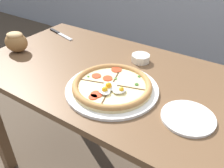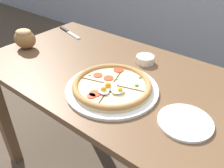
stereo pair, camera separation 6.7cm
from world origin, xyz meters
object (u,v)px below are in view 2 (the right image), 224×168
Objects in this scene: dining_table at (133,101)px; pizza at (112,86)px; ramekin_bowl at (145,59)px; knife_main at (69,32)px; side_saucer at (185,122)px; bread_piece_near at (25,38)px.

dining_table is 0.18m from pizza.
dining_table is 0.22m from ramekin_bowl.
side_saucer is (0.91, -0.31, 0.00)m from knife_main.
side_saucer is (0.93, -0.02, -0.05)m from bread_piece_near.
pizza is 0.28m from ramekin_bowl.
knife_main is (-0.59, 0.31, -0.02)m from pizza.
dining_table is at bearing 8.15° from bread_piece_near.
pizza is at bearing -179.26° from side_saucer.
bread_piece_near is at bearing -171.85° from dining_table.
pizza reaches higher than knife_main.
dining_table is at bearing 74.81° from pizza.
ramekin_bowl is 0.43m from side_saucer.
ramekin_bowl is at bearing 23.57° from bread_piece_near.
bread_piece_near reaches higher than side_saucer.
side_saucer is at bearing -1.08° from bread_piece_near.
side_saucer is at bearing -39.77° from ramekin_bowl.
ramekin_bowl is 0.64× the size of bread_piece_near.
pizza is at bearing -86.19° from ramekin_bowl.
knife_main is (-0.62, 0.20, 0.11)m from dining_table.
bread_piece_near is 0.78× the size of side_saucer.
ramekin_bowl is at bearing 11.00° from knife_main.
pizza is 4.04× the size of ramekin_bowl.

